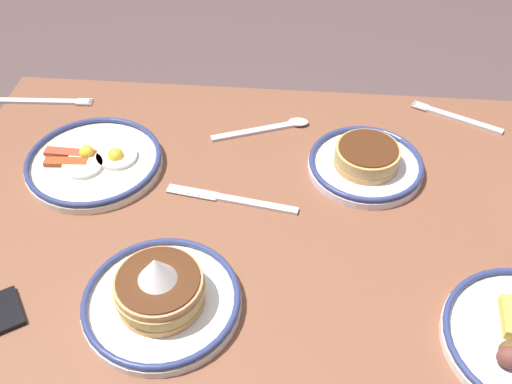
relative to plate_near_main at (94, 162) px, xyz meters
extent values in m
cube|color=brown|center=(-0.35, 0.10, -0.03)|extent=(1.18, 0.76, 0.03)
cylinder|color=brown|center=(-0.84, -0.18, -0.41)|extent=(0.08, 0.08, 0.72)
cylinder|color=brown|center=(0.15, -0.18, -0.41)|extent=(0.08, 0.08, 0.72)
cylinder|color=silver|center=(0.00, 0.00, -0.01)|extent=(0.25, 0.25, 0.01)
torus|color=navy|center=(0.00, 0.00, 0.01)|extent=(0.25, 0.25, 0.01)
cylinder|color=white|center=(-0.04, -0.01, 0.01)|extent=(0.07, 0.07, 0.01)
sphere|color=yellow|center=(-0.04, -0.01, 0.01)|extent=(0.03, 0.03, 0.03)
cylinder|color=white|center=(0.02, 0.02, 0.01)|extent=(0.07, 0.07, 0.01)
sphere|color=yellow|center=(0.02, -0.01, 0.01)|extent=(0.03, 0.03, 0.03)
cube|color=#A64028|center=(0.05, -0.01, 0.01)|extent=(0.10, 0.02, 0.01)
cube|color=#9E401C|center=(0.05, 0.01, 0.01)|extent=(0.08, 0.03, 0.01)
cylinder|color=white|center=(-0.49, -0.03, -0.01)|extent=(0.21, 0.21, 0.01)
torus|color=navy|center=(-0.49, -0.03, 0.01)|extent=(0.21, 0.21, 0.01)
cylinder|color=tan|center=(-0.49, -0.03, 0.01)|extent=(0.12, 0.12, 0.01)
cylinder|color=tan|center=(-0.49, -0.03, 0.02)|extent=(0.12, 0.12, 0.01)
cylinder|color=tan|center=(-0.49, -0.03, 0.03)|extent=(0.12, 0.12, 0.01)
cylinder|color=#4C2814|center=(-0.49, -0.03, 0.04)|extent=(0.11, 0.11, 0.00)
cylinder|color=white|center=(-0.18, 0.29, -0.01)|extent=(0.23, 0.23, 0.01)
torus|color=navy|center=(-0.18, 0.29, 0.01)|extent=(0.23, 0.23, 0.01)
cylinder|color=tan|center=(-0.18, 0.29, 0.01)|extent=(0.13, 0.13, 0.01)
cylinder|color=gold|center=(-0.18, 0.29, 0.02)|extent=(0.12, 0.12, 0.01)
cylinder|color=tan|center=(-0.18, 0.29, 0.03)|extent=(0.13, 0.13, 0.01)
cylinder|color=tan|center=(-0.18, 0.29, 0.04)|extent=(0.13, 0.13, 0.01)
cylinder|color=#4C2814|center=(-0.18, 0.29, 0.05)|extent=(0.12, 0.12, 0.00)
cone|color=white|center=(-0.18, 0.29, 0.07)|extent=(0.05, 0.05, 0.04)
ellipsoid|color=brown|center=(-0.66, 0.34, 0.02)|extent=(0.04, 0.03, 0.03)
ellipsoid|color=brown|center=(-0.66, 0.35, 0.02)|extent=(0.04, 0.03, 0.03)
cube|color=silver|center=(0.17, -0.19, -0.01)|extent=(0.20, 0.02, 0.01)
cube|color=silver|center=(0.08, -0.18, -0.01)|extent=(0.03, 0.00, 0.00)
cube|color=silver|center=(0.08, -0.19, -0.01)|extent=(0.03, 0.00, 0.00)
cube|color=silver|center=(0.08, -0.20, -0.01)|extent=(0.03, 0.00, 0.00)
cube|color=silver|center=(0.08, -0.20, -0.01)|extent=(0.03, 0.00, 0.00)
cube|color=silver|center=(-0.68, -0.20, -0.01)|extent=(0.17, 0.09, 0.01)
cube|color=silver|center=(-0.62, -0.25, -0.01)|extent=(0.03, 0.02, 0.00)
cube|color=silver|center=(-0.61, -0.24, -0.01)|extent=(0.03, 0.02, 0.00)
cube|color=silver|center=(-0.61, -0.24, -0.01)|extent=(0.03, 0.02, 0.00)
cube|color=silver|center=(-0.61, -0.23, -0.01)|extent=(0.03, 0.02, 0.00)
cube|color=silver|center=(-0.28, 0.07, -0.01)|extent=(0.20, 0.05, 0.01)
cube|color=silver|center=(-0.19, 0.05, -0.01)|extent=(0.09, 0.03, 0.00)
cube|color=silver|center=(-0.29, -0.13, -0.01)|extent=(0.18, 0.08, 0.01)
ellipsoid|color=silver|center=(-0.37, -0.16, -0.01)|extent=(0.04, 0.03, 0.01)
camera|label=1|loc=(-0.36, 0.79, 0.71)|focal=41.75mm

